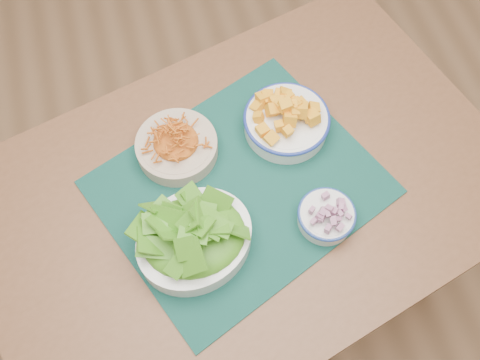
% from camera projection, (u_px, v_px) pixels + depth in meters
% --- Properties ---
extents(ground, '(4.00, 4.00, 0.00)m').
position_uv_depth(ground, '(237.00, 255.00, 1.84)').
color(ground, '#A57650').
rests_on(ground, ground).
extents(table, '(1.26, 1.00, 0.75)m').
position_uv_depth(table, '(245.00, 210.00, 1.22)').
color(table, brown).
rests_on(table, ground).
extents(placemat, '(0.67, 0.61, 0.00)m').
position_uv_depth(placemat, '(240.00, 187.00, 1.12)').
color(placemat, '#092C27').
rests_on(placemat, table).
extents(carrot_bowl, '(0.20, 0.20, 0.07)m').
position_uv_depth(carrot_bowl, '(176.00, 144.00, 1.13)').
color(carrot_bowl, '#C8AF95').
rests_on(carrot_bowl, placemat).
extents(squash_bowl, '(0.23, 0.23, 0.09)m').
position_uv_depth(squash_bowl, '(287.00, 118.00, 1.14)').
color(squash_bowl, white).
rests_on(squash_bowl, placemat).
extents(lettuce_bowl, '(0.29, 0.26, 0.11)m').
position_uv_depth(lettuce_bowl, '(194.00, 236.00, 1.01)').
color(lettuce_bowl, white).
rests_on(lettuce_bowl, placemat).
extents(onion_bowl, '(0.15, 0.15, 0.06)m').
position_uv_depth(onion_bowl, '(327.00, 215.00, 1.06)').
color(onion_bowl, silver).
rests_on(onion_bowl, placemat).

